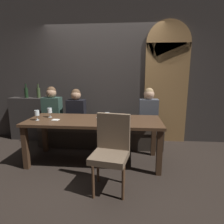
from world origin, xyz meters
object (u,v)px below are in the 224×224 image
object	(u,v)px
diner_far_end	(149,109)
banquette_bench	(101,135)
wine_glass_near_right	(37,113)
wine_glass_far_right	(107,116)
fork_on_table	(114,116)
wine_bottle_dark_red	(26,92)
espresso_cup	(100,116)
dessert_plate	(122,116)
wine_glass_near_left	(50,111)
diner_redhead	(52,107)
dining_table	(94,125)
chair_near_side	(111,147)
wine_bottle_pale_label	(38,92)
diner_bearded	(76,108)

from	to	relation	value
diner_far_end	banquette_bench	bearing A→B (deg)	-179.69
wine_glass_near_right	wine_glass_far_right	bearing A→B (deg)	-3.87
fork_on_table	wine_bottle_dark_red	bearing A→B (deg)	164.83
banquette_bench	espresso_cup	distance (m)	0.78
wine_bottle_dark_red	wine_glass_far_right	distance (m)	2.33
dessert_plate	fork_on_table	size ratio (longest dim) A/B	1.12
diner_far_end	wine_glass_near_right	size ratio (longest dim) A/B	4.66
wine_glass_near_left	fork_on_table	xyz separation A→B (m)	(1.10, 0.21, -0.11)
diner_redhead	espresso_cup	xyz separation A→B (m)	(1.07, -0.56, -0.05)
espresso_cup	dessert_plate	size ratio (longest dim) A/B	0.63
dessert_plate	diner_redhead	bearing A→B (deg)	163.64
dining_table	diner_redhead	distance (m)	1.23
wine_glass_far_right	dessert_plate	distance (m)	0.53
wine_glass_near_left	fork_on_table	bearing A→B (deg)	11.03
wine_glass_near_left	wine_glass_near_right	xyz separation A→B (m)	(-0.12, -0.22, 0.00)
chair_near_side	diner_far_end	size ratio (longest dim) A/B	1.28
wine_bottle_dark_red	espresso_cup	xyz separation A→B (m)	(1.79, -0.89, -0.30)
wine_glass_near_left	fork_on_table	size ratio (longest dim) A/B	0.96
banquette_bench	diner_far_end	xyz separation A→B (m)	(0.95, 0.01, 0.58)
diner_far_end	wine_bottle_pale_label	xyz separation A→B (m)	(-2.40, 0.36, 0.26)
diner_bearded	dessert_plate	size ratio (longest dim) A/B	3.86
diner_bearded	dessert_plate	world-z (taller)	diner_bearded
diner_bearded	wine_glass_far_right	xyz separation A→B (m)	(0.74, -0.92, 0.06)
wine_bottle_dark_red	wine_glass_near_left	xyz separation A→B (m)	(0.92, -0.94, -0.21)
dining_table	wine_bottle_pale_label	size ratio (longest dim) A/B	6.75
banquette_bench	diner_far_end	bearing A→B (deg)	0.31
wine_bottle_pale_label	dessert_plate	distance (m)	2.08
diner_far_end	dessert_plate	xyz separation A→B (m)	(-0.50, -0.43, -0.06)
fork_on_table	dining_table	bearing A→B (deg)	-130.70
dining_table	wine_bottle_dark_red	bearing A→B (deg)	148.98
wine_bottle_dark_red	espresso_cup	world-z (taller)	wine_bottle_dark_red
wine_bottle_dark_red	fork_on_table	size ratio (longest dim) A/B	1.92
dining_table	dessert_plate	world-z (taller)	dessert_plate
banquette_bench	diner_far_end	world-z (taller)	diner_far_end
chair_near_side	espresso_cup	size ratio (longest dim) A/B	8.17
dining_table	wine_glass_near_left	xyz separation A→B (m)	(-0.79, 0.09, 0.20)
banquette_bench	wine_glass_near_right	world-z (taller)	wine_glass_near_right
wine_glass_far_right	fork_on_table	distance (m)	0.53
diner_bearded	dessert_plate	xyz separation A→B (m)	(0.95, -0.44, -0.04)
diner_redhead	wine_bottle_dark_red	size ratio (longest dim) A/B	2.38
chair_near_side	fork_on_table	xyz separation A→B (m)	(-0.05, 1.03, 0.18)
wine_glass_far_right	dessert_plate	world-z (taller)	wine_glass_far_right
fork_on_table	wine_bottle_pale_label	bearing A→B (deg)	161.29
wine_glass_near_left	wine_glass_far_right	distance (m)	1.08
wine_bottle_pale_label	espresso_cup	world-z (taller)	wine_bottle_pale_label
dessert_plate	fork_on_table	xyz separation A→B (m)	(-0.14, 0.04, -0.01)
banquette_bench	wine_bottle_dark_red	world-z (taller)	wine_bottle_dark_red
dessert_plate	fork_on_table	bearing A→B (deg)	165.40
espresso_cup	diner_far_end	bearing A→B (deg)	32.63
diner_bearded	diner_far_end	bearing A→B (deg)	-0.15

